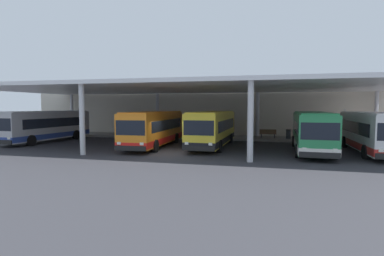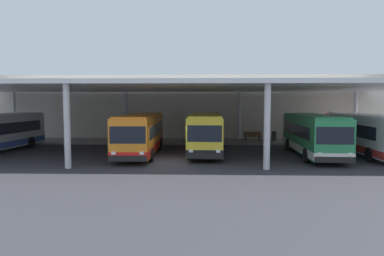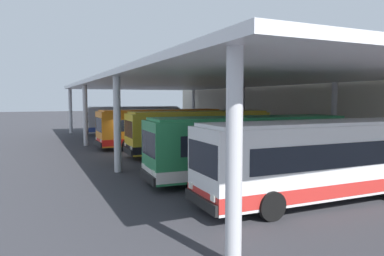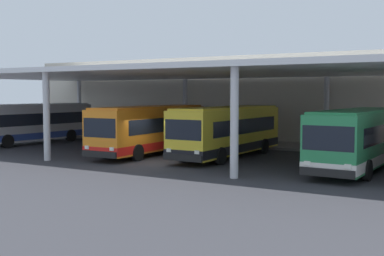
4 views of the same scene
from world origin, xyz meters
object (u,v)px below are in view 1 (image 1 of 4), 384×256
object	(u,v)px
bus_nearest_bay	(47,126)
bus_second_bay	(154,128)
bus_departing	(371,132)
bench_waiting	(268,133)
banner_sign	(345,123)
trash_bin	(288,134)
bus_middle_bay	(213,128)
bus_far_bay	(312,131)

from	to	relation	value
bus_nearest_bay	bus_second_bay	bearing A→B (deg)	-4.54
bus_departing	bench_waiting	world-z (taller)	bus_departing
banner_sign	trash_bin	bearing A→B (deg)	174.11
bus_second_bay	banner_sign	bearing A→B (deg)	23.95
bus_departing	banner_sign	size ratio (longest dim) A/B	3.31
bus_middle_bay	bus_far_bay	world-z (taller)	same
bus_middle_bay	bus_far_bay	xyz separation A→B (m)	(8.20, -1.16, 0.00)
bus_second_bay	bench_waiting	distance (m)	13.24
bus_far_bay	banner_sign	size ratio (longest dim) A/B	3.32
bus_middle_bay	banner_sign	world-z (taller)	banner_sign
banner_sign	bus_second_bay	bearing A→B (deg)	-156.05
bus_far_bay	banner_sign	xyz separation A→B (m)	(4.15, 7.82, 0.32)
bus_nearest_bay	bench_waiting	world-z (taller)	bus_nearest_bay
bus_second_bay	bus_departing	bearing A→B (deg)	1.37
bus_nearest_bay	banner_sign	size ratio (longest dim) A/B	3.34
bus_middle_bay	bench_waiting	size ratio (longest dim) A/B	5.88
bus_nearest_bay	trash_bin	world-z (taller)	bus_nearest_bay
bus_far_bay	bus_departing	bearing A→B (deg)	6.27
bus_nearest_bay	bench_waiting	size ratio (longest dim) A/B	5.93
bus_middle_bay	bench_waiting	bearing A→B (deg)	57.21
bus_middle_bay	banner_sign	size ratio (longest dim) A/B	3.31
banner_sign	bench_waiting	bearing A→B (deg)	173.33
bus_second_bay	trash_bin	size ratio (longest dim) A/B	10.80
bus_middle_bay	bus_departing	world-z (taller)	same
bus_middle_bay	trash_bin	xyz separation A→B (m)	(6.99, 7.21, -0.98)
bus_nearest_bay	bus_departing	size ratio (longest dim) A/B	1.01
bus_second_bay	bus_departing	xyz separation A→B (m)	(17.69, 0.42, 0.00)
bus_middle_bay	bus_departing	xyz separation A→B (m)	(12.56, -0.68, 0.00)
bench_waiting	trash_bin	size ratio (longest dim) A/B	1.84
bench_waiting	banner_sign	distance (m)	7.66
trash_bin	bus_middle_bay	bearing A→B (deg)	-134.13
bus_middle_bay	trash_bin	bearing A→B (deg)	45.87
bus_second_bay	banner_sign	world-z (taller)	banner_sign
bus_nearest_bay	bus_departing	bearing A→B (deg)	-1.04
bus_second_bay	bus_far_bay	xyz separation A→B (m)	(13.33, -0.05, 0.00)
trash_bin	bus_departing	bearing A→B (deg)	-54.83
trash_bin	bus_second_bay	bearing A→B (deg)	-145.55
trash_bin	banner_sign	world-z (taller)	banner_sign
bus_second_bay	bus_departing	world-z (taller)	same
bus_nearest_bay	bus_second_bay	world-z (taller)	same
bus_nearest_bay	bench_waiting	distance (m)	23.45
bus_nearest_bay	banner_sign	bearing A→B (deg)	12.92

